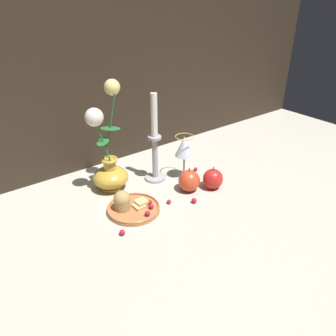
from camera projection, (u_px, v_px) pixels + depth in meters
The scene contains 12 objects.
ground_plane at pixel (151, 198), 1.13m from camera, with size 2.40×2.40×0.00m, color #B7B2A3.
wall_back at pixel (87, 1), 1.10m from camera, with size 2.40×0.04×1.20m, color #2D2319.
vase at pixel (109, 162), 1.14m from camera, with size 0.14×0.13×0.38m.
plate_with_pastries at pixel (130, 206), 1.05m from camera, with size 0.17×0.17×0.08m.
wine_glass at pixel (184, 148), 1.20m from camera, with size 0.07×0.07×0.17m.
candlestick at pixel (155, 147), 1.18m from camera, with size 0.08×0.08×0.34m.
apple_beside_vase at pixel (189, 181), 1.16m from camera, with size 0.08×0.08×0.09m.
apple_near_glass at pixel (213, 179), 1.17m from camera, with size 0.07×0.07×0.09m.
berry_near_plate at pixel (122, 233), 0.95m from camera, with size 0.02×0.02×0.02m, color #AD192D.
berry_front_center at pixel (194, 201), 1.10m from camera, with size 0.02×0.02×0.02m, color #AD192D.
berry_by_glass_stem at pixel (196, 169), 1.30m from camera, with size 0.02×0.02×0.02m, color #AD192D.
berry_under_candlestick at pixel (169, 202), 1.10m from camera, with size 0.01×0.01×0.01m, color #AD192D.
Camera 1 is at (-0.52, -0.79, 0.63)m, focal length 35.00 mm.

